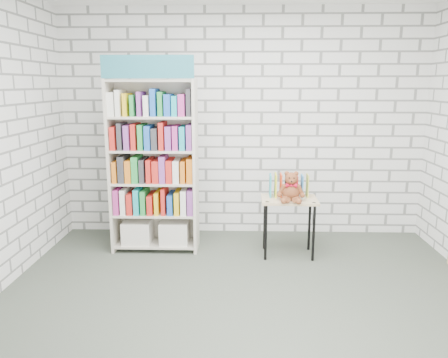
{
  "coord_description": "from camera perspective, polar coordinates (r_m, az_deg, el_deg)",
  "views": [
    {
      "loc": [
        -0.07,
        -3.46,
        1.89
      ],
      "look_at": [
        -0.2,
        0.95,
        0.93
      ],
      "focal_mm": 35.0,
      "sensor_mm": 36.0,
      "label": 1
    }
  ],
  "objects": [
    {
      "name": "teddy_bear",
      "position": [
        4.74,
        8.76,
        -1.32
      ],
      "size": [
        0.3,
        0.28,
        0.32
      ],
      "color": "brown",
      "rests_on": "display_table"
    },
    {
      "name": "table_books",
      "position": [
        4.92,
        8.46,
        -0.81
      ],
      "size": [
        0.43,
        0.2,
        0.25
      ],
      "color": "teal",
      "rests_on": "display_table"
    },
    {
      "name": "ground",
      "position": [
        3.94,
        2.63,
        -16.34
      ],
      "size": [
        4.5,
        4.5,
        0.0
      ],
      "primitive_type": "plane",
      "color": "#3F463B",
      "rests_on": "ground"
    },
    {
      "name": "bookshelf",
      "position": [
        4.98,
        -9.12,
        1.82
      ],
      "size": [
        0.97,
        0.38,
        2.18
      ],
      "color": "beige",
      "rests_on": "ground"
    },
    {
      "name": "room_shell",
      "position": [
        3.46,
        2.92,
        10.57
      ],
      "size": [
        4.52,
        4.02,
        2.81
      ],
      "color": "silver",
      "rests_on": "ground"
    },
    {
      "name": "display_table",
      "position": [
        4.88,
        8.48,
        -3.57
      ],
      "size": [
        0.62,
        0.43,
        0.66
      ],
      "color": "tan",
      "rests_on": "ground"
    }
  ]
}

